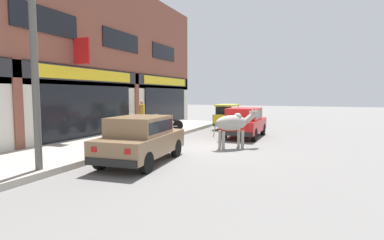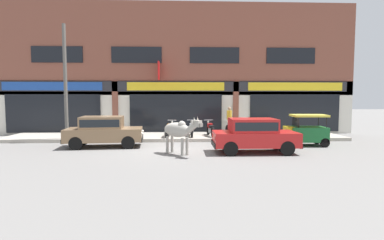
% 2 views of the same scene
% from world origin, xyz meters
% --- Properties ---
extents(ground_plane, '(90.00, 90.00, 0.00)m').
position_xyz_m(ground_plane, '(0.00, 0.00, 0.00)').
color(ground_plane, slate).
extents(sidewalk, '(19.00, 3.46, 0.18)m').
position_xyz_m(sidewalk, '(0.00, 3.93, 0.09)').
color(sidewalk, '#A8A093').
rests_on(sidewalk, ground).
extents(shop_building, '(23.00, 1.40, 8.34)m').
position_xyz_m(shop_building, '(-0.00, 5.91, 3.95)').
color(shop_building, brown).
rests_on(shop_building, ground).
extents(cow, '(1.69, 1.66, 1.61)m').
position_xyz_m(cow, '(0.19, -1.19, 1.01)').
color(cow, '#9E998E').
rests_on(cow, ground).
extents(car_0, '(3.63, 1.64, 1.46)m').
position_xyz_m(car_0, '(3.39, -0.91, 0.81)').
color(car_0, black).
rests_on(car_0, ground).
extents(car_1, '(3.71, 1.90, 1.46)m').
position_xyz_m(car_1, '(-3.37, 0.84, 0.81)').
color(car_1, black).
rests_on(car_1, ground).
extents(auto_rickshaw, '(2.04, 1.30, 1.52)m').
position_xyz_m(auto_rickshaw, '(6.40, 0.87, 0.66)').
color(auto_rickshaw, black).
rests_on(auto_rickshaw, ground).
extents(motorcycle_0, '(0.64, 1.79, 0.88)m').
position_xyz_m(motorcycle_0, '(-0.34, 3.28, 0.56)').
color(motorcycle_0, black).
rests_on(motorcycle_0, sidewalk).
extents(motorcycle_1, '(0.52, 1.81, 0.88)m').
position_xyz_m(motorcycle_1, '(0.91, 3.36, 0.56)').
color(motorcycle_1, black).
rests_on(motorcycle_1, sidewalk).
extents(motorcycle_2, '(0.52, 1.81, 0.88)m').
position_xyz_m(motorcycle_2, '(1.97, 3.35, 0.56)').
color(motorcycle_2, black).
rests_on(motorcycle_2, sidewalk).
extents(motorcycle_3, '(0.65, 1.79, 0.88)m').
position_xyz_m(motorcycle_3, '(3.20, 3.33, 0.56)').
color(motorcycle_3, black).
rests_on(motorcycle_3, sidewalk).
extents(pedestrian, '(0.35, 0.40, 1.60)m').
position_xyz_m(pedestrian, '(3.30, 4.95, 1.16)').
color(pedestrian, '#2D2D33').
rests_on(pedestrian, sidewalk).
extents(utility_pole, '(0.18, 0.18, 5.96)m').
position_xyz_m(utility_pole, '(-5.71, 2.50, 3.16)').
color(utility_pole, '#595651').
rests_on(utility_pole, sidewalk).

